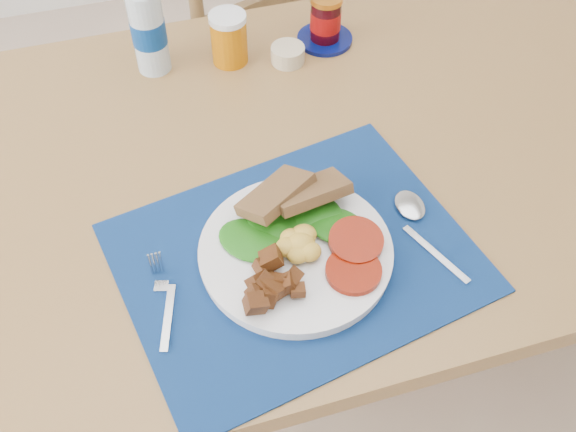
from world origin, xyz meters
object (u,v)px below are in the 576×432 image
(juice_glass, at_px, (229,40))
(jam_on_saucer, at_px, (325,22))
(chair_far, at_px, (238,30))
(breakfast_plate, at_px, (293,251))
(water_bottle, at_px, (147,25))

(juice_glass, bearing_deg, jam_on_saucer, 2.16)
(chair_far, distance_m, jam_on_saucer, 0.49)
(chair_far, bearing_deg, breakfast_plate, 63.69)
(chair_far, height_order, jam_on_saucer, chair_far)
(chair_far, xyz_separation_m, breakfast_plate, (-0.13, -0.91, 0.24))
(breakfast_plate, bearing_deg, juice_glass, 63.58)
(water_bottle, bearing_deg, juice_glass, -7.82)
(water_bottle, height_order, jam_on_saucer, water_bottle)
(water_bottle, distance_m, jam_on_saucer, 0.35)
(jam_on_saucer, bearing_deg, chair_far, 103.53)
(breakfast_plate, height_order, water_bottle, water_bottle)
(juice_glass, height_order, jam_on_saucer, jam_on_saucer)
(chair_far, xyz_separation_m, jam_on_saucer, (0.10, -0.40, 0.26))
(chair_far, height_order, breakfast_plate, chair_far)
(water_bottle, relative_size, juice_glass, 2.29)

